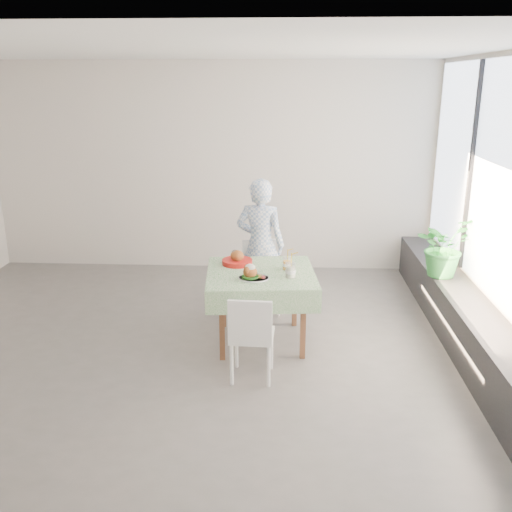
# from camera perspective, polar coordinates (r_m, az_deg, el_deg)

# --- Properties ---
(floor) EXTENTS (6.00, 6.00, 0.00)m
(floor) POSITION_cam_1_polar(r_m,az_deg,el_deg) (5.87, -7.24, -8.58)
(floor) COLOR #575553
(floor) RESTS_ON ground
(ceiling) EXTENTS (6.00, 6.00, 0.00)m
(ceiling) POSITION_cam_1_polar(r_m,az_deg,el_deg) (5.31, -8.43, 19.83)
(ceiling) COLOR white
(ceiling) RESTS_ON ground
(wall_back) EXTENTS (6.00, 0.02, 2.80)m
(wall_back) POSITION_cam_1_polar(r_m,az_deg,el_deg) (7.85, -4.45, 8.77)
(wall_back) COLOR silver
(wall_back) RESTS_ON ground
(wall_front) EXTENTS (6.00, 0.02, 2.80)m
(wall_front) POSITION_cam_1_polar(r_m,az_deg,el_deg) (3.10, -16.22, -5.07)
(wall_front) COLOR silver
(wall_front) RESTS_ON ground
(wall_right) EXTENTS (0.02, 5.00, 2.80)m
(wall_right) POSITION_cam_1_polar(r_m,az_deg,el_deg) (5.69, 23.53, 4.19)
(wall_right) COLOR silver
(wall_right) RESTS_ON ground
(window_pane) EXTENTS (0.01, 4.80, 2.18)m
(window_pane) POSITION_cam_1_polar(r_m,az_deg,el_deg) (5.63, 23.54, 6.68)
(window_pane) COLOR #D1E0F9
(window_pane) RESTS_ON ground
(window_ledge) EXTENTS (0.40, 4.80, 0.50)m
(window_ledge) POSITION_cam_1_polar(r_m,az_deg,el_deg) (5.96, 20.40, -6.55)
(window_ledge) COLOR black
(window_ledge) RESTS_ON ground
(cafe_table) EXTENTS (1.13, 1.13, 0.74)m
(cafe_table) POSITION_cam_1_polar(r_m,az_deg,el_deg) (5.68, 0.48, -4.30)
(cafe_table) COLOR brown
(cafe_table) RESTS_ON ground
(chair_far) EXTENTS (0.45, 0.45, 0.80)m
(chair_far) POSITION_cam_1_polar(r_m,az_deg,el_deg) (6.50, 0.55, -3.46)
(chair_far) COLOR white
(chair_far) RESTS_ON ground
(chair_near) EXTENTS (0.39, 0.39, 0.79)m
(chair_near) POSITION_cam_1_polar(r_m,az_deg,el_deg) (5.09, -0.41, -9.61)
(chair_near) COLOR white
(chair_near) RESTS_ON ground
(diner) EXTENTS (0.61, 0.46, 1.52)m
(diner) POSITION_cam_1_polar(r_m,az_deg,el_deg) (6.43, 0.44, 1.11)
(diner) COLOR #7E9CCA
(diner) RESTS_ON ground
(main_dish) EXTENTS (0.29, 0.29, 0.15)m
(main_dish) POSITION_cam_1_polar(r_m,az_deg,el_deg) (5.37, -0.42, -1.82)
(main_dish) COLOR white
(main_dish) RESTS_ON cafe_table
(juice_cup_orange) EXTENTS (0.09, 0.09, 0.25)m
(juice_cup_orange) POSITION_cam_1_polar(r_m,az_deg,el_deg) (5.64, 3.12, -0.80)
(juice_cup_orange) COLOR white
(juice_cup_orange) RESTS_ON cafe_table
(juice_cup_lemonade) EXTENTS (0.10, 0.10, 0.29)m
(juice_cup_lemonade) POSITION_cam_1_polar(r_m,az_deg,el_deg) (5.42, 3.47, -1.47)
(juice_cup_lemonade) COLOR white
(juice_cup_lemonade) RESTS_ON cafe_table
(second_dish) EXTENTS (0.31, 0.31, 0.15)m
(second_dish) POSITION_cam_1_polar(r_m,az_deg,el_deg) (5.81, -1.90, -0.42)
(second_dish) COLOR #B51812
(second_dish) RESTS_ON cafe_table
(potted_plant) EXTENTS (0.78, 0.77, 0.66)m
(potted_plant) POSITION_cam_1_polar(r_m,az_deg,el_deg) (6.46, 18.25, 0.92)
(potted_plant) COLOR #287936
(potted_plant) RESTS_ON window_ledge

